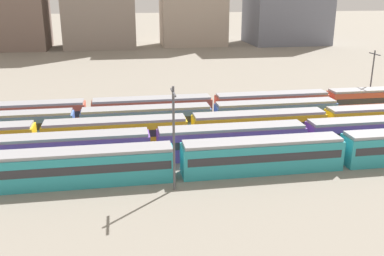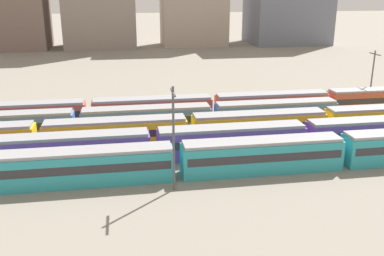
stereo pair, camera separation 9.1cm
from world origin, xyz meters
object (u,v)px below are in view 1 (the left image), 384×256
(train_track_0, at_px, (178,160))
(train_track_2, at_px, (325,122))
(train_track_1, at_px, (154,145))
(train_track_4, at_px, (327,102))
(catenary_pole_2, at_px, (174,134))
(catenary_pole_3, at_px, (372,75))
(train_track_3, at_px, (147,120))

(train_track_0, xyz_separation_m, train_track_2, (21.85, 10.40, 0.00))
(train_track_1, xyz_separation_m, train_track_4, (29.46, 15.60, 0.00))
(catenary_pole_2, bearing_deg, train_track_1, 99.72)
(train_track_0, height_order, catenary_pole_2, catenary_pole_2)
(train_track_2, relative_size, train_track_4, 1.00)
(train_track_1, relative_size, catenary_pole_3, 7.83)
(train_track_3, xyz_separation_m, train_track_4, (29.56, 5.20, 0.00))
(train_track_3, xyz_separation_m, catenary_pole_2, (1.50, -18.61, 4.01))
(train_track_1, height_order, catenary_pole_3, catenary_pole_3)
(train_track_0, height_order, train_track_1, same)
(train_track_1, distance_m, catenary_pole_3, 43.02)
(train_track_4, relative_size, catenary_pole_3, 11.79)
(catenary_pole_3, bearing_deg, train_track_0, -146.90)
(train_track_0, relative_size, train_track_3, 1.34)
(train_track_3, height_order, catenary_pole_3, catenary_pole_3)
(train_track_0, xyz_separation_m, train_track_4, (27.30, 20.80, 0.00))
(train_track_3, height_order, train_track_4, same)
(train_track_2, relative_size, catenary_pole_2, 10.49)
(train_track_3, relative_size, train_track_4, 0.50)
(train_track_0, xyz_separation_m, catenary_pole_3, (36.49, 23.79, 3.41))
(catenary_pole_2, bearing_deg, catenary_pole_3, 35.74)
(train_track_4, xyz_separation_m, catenary_pole_3, (9.19, 2.99, 3.41))
(train_track_4, bearing_deg, train_track_0, -142.70)
(train_track_4, relative_size, catenary_pole_2, 10.49)
(train_track_2, distance_m, train_track_3, 24.66)
(train_track_2, distance_m, catenary_pole_3, 20.13)
(train_track_2, bearing_deg, train_track_0, -154.55)
(catenary_pole_2, bearing_deg, train_track_3, 94.62)
(train_track_3, xyz_separation_m, catenary_pole_3, (38.74, 8.19, 3.41))
(train_track_1, bearing_deg, catenary_pole_3, 25.68)
(train_track_0, height_order, train_track_4, same)
(train_track_3, distance_m, catenary_pole_3, 39.74)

